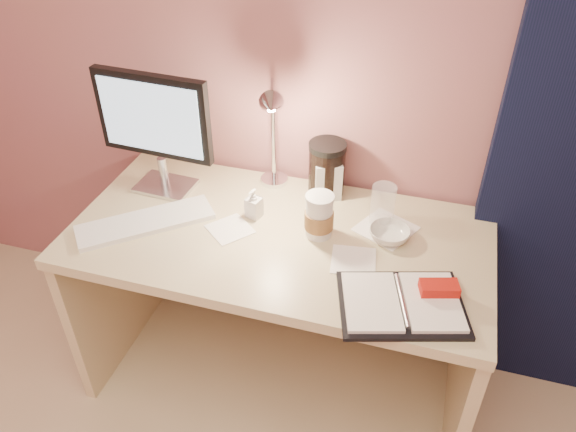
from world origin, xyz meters
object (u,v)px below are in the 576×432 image
(bowl, at_px, (389,234))
(lotion_bottle, at_px, (254,203))
(coffee_cup, at_px, (319,217))
(product_box, at_px, (328,180))
(dark_jar, at_px, (327,171))
(desk, at_px, (285,270))
(keyboard, at_px, (146,222))
(clear_cup, at_px, (383,205))
(desk_lamp, at_px, (254,129))
(planner, at_px, (405,302))
(monitor, at_px, (156,123))

(bowl, bearing_deg, lotion_bottle, -179.35)
(coffee_cup, relative_size, product_box, 1.09)
(dark_jar, bearing_deg, desk, -113.50)
(keyboard, relative_size, clear_cup, 3.18)
(desk, xyz_separation_m, lotion_bottle, (-0.11, -0.00, 0.28))
(lotion_bottle, bearing_deg, desk_lamp, 104.70)
(dark_jar, bearing_deg, planner, -54.71)
(desk, height_order, clear_cup, clear_cup)
(monitor, bearing_deg, planner, -17.71)
(clear_cup, height_order, bowl, clear_cup)
(planner, bearing_deg, desk, 130.59)
(desk, bearing_deg, bowl, 0.50)
(planner, xyz_separation_m, desk_lamp, (-0.59, 0.40, 0.26))
(desk, relative_size, coffee_cup, 9.02)
(lotion_bottle, bearing_deg, clear_cup, 12.02)
(monitor, bearing_deg, clear_cup, 4.53)
(desk, relative_size, bowl, 10.55)
(clear_cup, relative_size, lotion_bottle, 1.32)
(lotion_bottle, height_order, dark_jar, dark_jar)
(coffee_cup, bearing_deg, desk_lamp, 150.11)
(monitor, bearing_deg, lotion_bottle, -7.63)
(coffee_cup, height_order, product_box, coffee_cup)
(monitor, relative_size, desk_lamp, 1.03)
(planner, bearing_deg, monitor, 142.51)
(planner, relative_size, coffee_cup, 2.67)
(dark_jar, distance_m, desk_lamp, 0.31)
(clear_cup, relative_size, desk_lamp, 0.33)
(lotion_bottle, height_order, desk_lamp, desk_lamp)
(desk, relative_size, clear_cup, 9.73)
(desk, bearing_deg, monitor, 171.90)
(monitor, xyz_separation_m, product_box, (0.59, 0.12, -0.20))
(desk, bearing_deg, coffee_cup, -16.35)
(product_box, bearing_deg, coffee_cup, -105.64)
(keyboard, bearing_deg, dark_jar, -6.66)
(coffee_cup, bearing_deg, dark_jar, 98.11)
(bowl, distance_m, lotion_bottle, 0.47)
(bowl, relative_size, lotion_bottle, 1.22)
(monitor, relative_size, dark_jar, 2.46)
(clear_cup, bearing_deg, monitor, -178.63)
(clear_cup, relative_size, bowl, 1.08)
(planner, bearing_deg, keyboard, 155.04)
(coffee_cup, distance_m, product_box, 0.23)
(dark_jar, xyz_separation_m, desk_lamp, (-0.24, -0.09, 0.18))
(dark_jar, relative_size, desk_lamp, 0.42)
(monitor, bearing_deg, dark_jar, 16.89)
(bowl, height_order, lotion_bottle, lotion_bottle)
(dark_jar, bearing_deg, product_box, -66.27)
(clear_cup, bearing_deg, lotion_bottle, -167.98)
(planner, xyz_separation_m, clear_cup, (-0.13, 0.37, 0.06))
(clear_cup, distance_m, bowl, 0.11)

